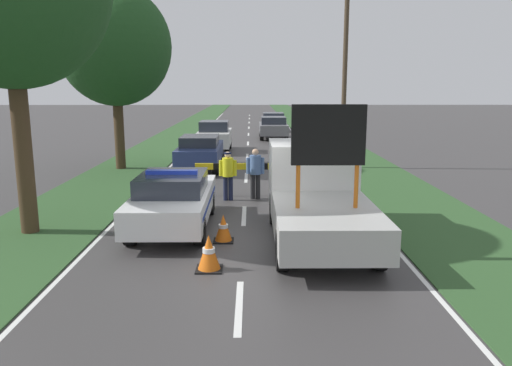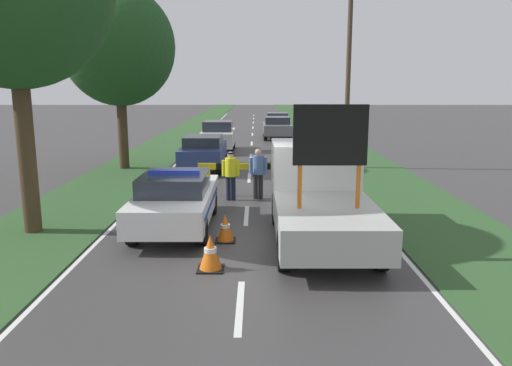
% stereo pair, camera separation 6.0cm
% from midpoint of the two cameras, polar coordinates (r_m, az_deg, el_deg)
% --- Properties ---
extents(ground_plane, '(160.00, 160.00, 0.00)m').
position_cam_midpoint_polar(ground_plane, '(12.10, -1.66, -6.19)').
color(ground_plane, '#3D3A3A').
extents(lane_markings, '(6.98, 68.94, 0.01)m').
position_cam_midpoint_polar(lane_markings, '(29.45, -1.00, 4.14)').
color(lane_markings, silver).
rests_on(lane_markings, ground).
extents(grass_verge_left, '(3.22, 120.00, 0.03)m').
position_cam_midpoint_polar(grass_verge_left, '(32.21, -10.20, 4.59)').
color(grass_verge_left, '#2D5128').
rests_on(grass_verge_left, ground).
extents(grass_verge_right, '(3.22, 120.00, 0.03)m').
position_cam_midpoint_polar(grass_verge_right, '(32.13, 8.27, 4.64)').
color(grass_verge_right, '#2D5128').
rests_on(grass_verge_right, ground).
extents(police_car, '(1.83, 4.57, 1.53)m').
position_cam_midpoint_polar(police_car, '(12.83, -9.53, -1.88)').
color(police_car, white).
rests_on(police_car, ground).
extents(work_truck, '(2.15, 5.36, 3.23)m').
position_cam_midpoint_polar(work_truck, '(11.99, 6.80, -1.13)').
color(work_truck, white).
rests_on(work_truck, ground).
extents(road_barrier, '(3.58, 0.08, 1.09)m').
position_cam_midpoint_polar(road_barrier, '(16.33, -0.83, 1.67)').
color(road_barrier, black).
rests_on(road_barrier, ground).
extents(police_officer, '(0.56, 0.36, 1.56)m').
position_cam_midpoint_polar(police_officer, '(15.72, -3.34, 1.32)').
color(police_officer, '#191E38').
rests_on(police_officer, ground).
extents(pedestrian_civilian, '(0.58, 0.37, 1.62)m').
position_cam_midpoint_polar(pedestrian_civilian, '(15.90, -0.19, 1.54)').
color(pedestrian_civilian, '#232326').
rests_on(pedestrian_civilian, ground).
extents(traffic_cone_near_police, '(0.47, 0.47, 0.65)m').
position_cam_midpoint_polar(traffic_cone_near_police, '(11.72, -3.90, -5.16)').
color(traffic_cone_near_police, black).
rests_on(traffic_cone_near_police, ground).
extents(traffic_cone_centre_front, '(0.52, 0.52, 0.72)m').
position_cam_midpoint_polar(traffic_cone_centre_front, '(9.97, -5.58, -7.93)').
color(traffic_cone_centre_front, black).
rests_on(traffic_cone_centre_front, ground).
extents(queued_car_hatch_blue, '(1.74, 4.30, 1.47)m').
position_cam_midpoint_polar(queued_car_hatch_blue, '(21.61, -6.48, 3.61)').
color(queued_car_hatch_blue, navy).
rests_on(queued_car_hatch_blue, ground).
extents(queued_car_van_white, '(1.73, 3.94, 1.68)m').
position_cam_midpoint_polar(queued_car_van_white, '(27.45, -4.82, 5.38)').
color(queued_car_van_white, silver).
rests_on(queued_car_van_white, ground).
extents(queued_car_suv_grey, '(1.85, 3.99, 1.48)m').
position_cam_midpoint_polar(queued_car_suv_grey, '(34.07, 1.93, 6.39)').
color(queued_car_suv_grey, slate).
rests_on(queued_car_suv_grey, ground).
extents(queued_car_sedan_silver, '(1.84, 4.66, 1.41)m').
position_cam_midpoint_polar(queued_car_sedan_silver, '(40.29, 1.93, 7.08)').
color(queued_car_sedan_silver, '#B2B2B7').
rests_on(queued_car_sedan_silver, ground).
extents(roadside_tree_near_left, '(4.70, 4.70, 7.65)m').
position_cam_midpoint_polar(roadside_tree_near_left, '(22.30, -15.93, 14.76)').
color(roadside_tree_near_left, '#42301E').
rests_on(roadside_tree_near_left, ground).
extents(utility_pole, '(1.20, 0.20, 8.34)m').
position_cam_midpoint_polar(utility_pole, '(22.03, 10.04, 12.77)').
color(utility_pole, '#473828').
rests_on(utility_pole, ground).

